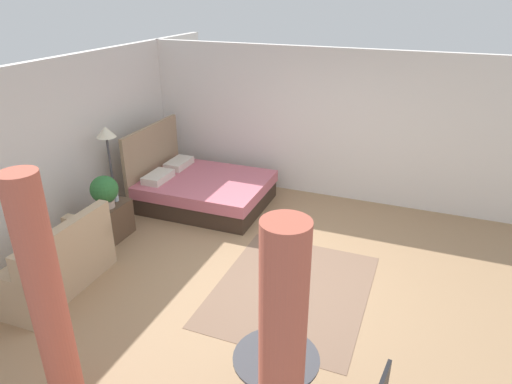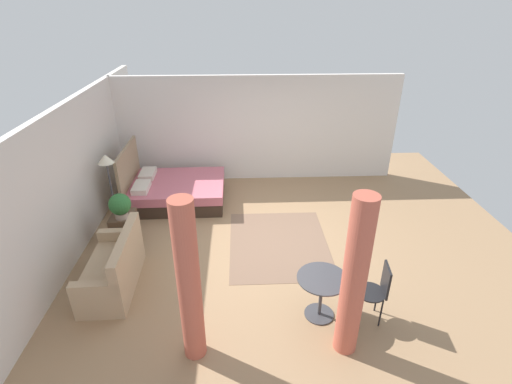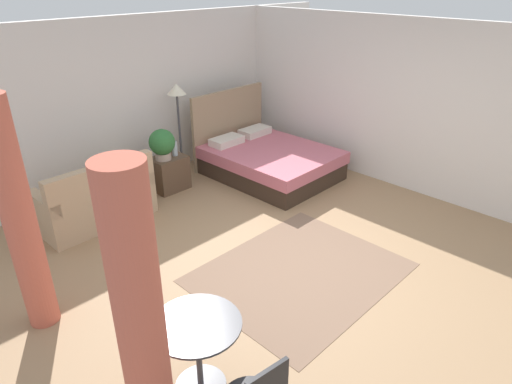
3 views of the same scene
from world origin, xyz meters
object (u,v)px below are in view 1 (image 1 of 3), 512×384
(nightstand, at_px, (112,220))
(floor_lamp, at_px, (107,144))
(potted_plant, at_px, (104,191))
(bed, at_px, (201,189))
(vase, at_px, (115,194))
(couch, at_px, (56,266))
(balcony_table, at_px, (276,376))

(nightstand, xyz_separation_m, floor_lamp, (0.45, 0.27, 1.01))
(potted_plant, bearing_deg, floor_lamp, 28.72)
(nightstand, relative_size, potted_plant, 1.13)
(bed, height_order, vase, bed)
(potted_plant, xyz_separation_m, vase, (0.22, 0.01, -0.15))
(bed, bearing_deg, couch, 169.57)
(couch, xyz_separation_m, potted_plant, (1.22, 0.17, 0.48))
(potted_plant, relative_size, vase, 2.13)
(bed, bearing_deg, floor_lamp, 136.37)
(bed, relative_size, potted_plant, 4.39)
(potted_plant, bearing_deg, balcony_table, -121.15)
(vase, xyz_separation_m, floor_lamp, (0.33, 0.30, 0.63))
(vase, distance_m, balcony_table, 3.96)
(potted_plant, xyz_separation_m, balcony_table, (-1.98, -3.28, -0.32))
(vase, bearing_deg, bed, -26.75)
(couch, height_order, potted_plant, potted_plant)
(potted_plant, height_order, vase, potted_plant)
(bed, distance_m, potted_plant, 1.80)
(couch, bearing_deg, balcony_table, -103.81)
(couch, relative_size, floor_lamp, 0.97)
(bed, distance_m, floor_lamp, 1.74)
(couch, relative_size, potted_plant, 3.16)
(potted_plant, relative_size, balcony_table, 0.67)
(nightstand, bearing_deg, bed, -25.56)
(floor_lamp, bearing_deg, couch, -165.19)
(floor_lamp, height_order, balcony_table, floor_lamp)
(bed, bearing_deg, potted_plant, 156.73)
(bed, height_order, nightstand, bed)
(nightstand, distance_m, balcony_table, 3.91)
(bed, xyz_separation_m, vase, (-1.36, 0.69, 0.37))
(bed, distance_m, nightstand, 1.64)
(vase, height_order, balcony_table, vase)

